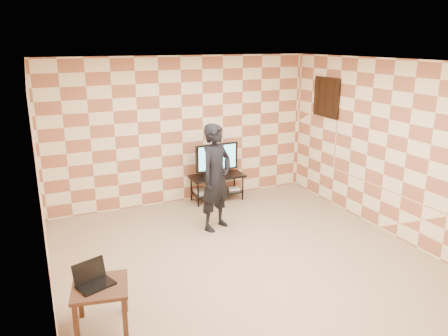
{
  "coord_description": "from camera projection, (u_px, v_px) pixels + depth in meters",
  "views": [
    {
      "loc": [
        -2.48,
        -5.02,
        2.95
      ],
      "look_at": [
        0.0,
        0.6,
        1.15
      ],
      "focal_mm": 35.0,
      "sensor_mm": 36.0,
      "label": 1
    }
  ],
  "objects": [
    {
      "name": "ceiling",
      "position": [
        243.0,
        61.0,
        5.44
      ],
      "size": [
        5.0,
        5.0,
        0.02
      ],
      "primitive_type": "cube",
      "color": "white",
      "rests_on": "wall_back"
    },
    {
      "name": "wall_front",
      "position": [
        374.0,
        241.0,
        3.63
      ],
      "size": [
        5.0,
        0.02,
        2.7
      ],
      "primitive_type": "cube",
      "color": "beige",
      "rests_on": "ground"
    },
    {
      "name": "floor",
      "position": [
        241.0,
        256.0,
        6.2
      ],
      "size": [
        5.0,
        5.0,
        0.0
      ],
      "primitive_type": "plane",
      "color": "tan",
      "rests_on": "ground"
    },
    {
      "name": "wall_right",
      "position": [
        386.0,
        147.0,
        6.79
      ],
      "size": [
        0.02,
        5.0,
        2.7
      ],
      "primitive_type": "cube",
      "color": "beige",
      "rests_on": "ground"
    },
    {
      "name": "wall_left",
      "position": [
        40.0,
        190.0,
        4.85
      ],
      "size": [
        0.02,
        5.0,
        2.7
      ],
      "primitive_type": "cube",
      "color": "beige",
      "rests_on": "ground"
    },
    {
      "name": "tv_stand",
      "position": [
        217.0,
        182.0,
        8.28
      ],
      "size": [
        1.03,
        0.46,
        0.5
      ],
      "color": "black",
      "rests_on": "floor"
    },
    {
      "name": "laptop",
      "position": [
        93.0,
        280.0,
        4.55
      ],
      "size": [
        0.43,
        0.39,
        0.24
      ],
      "color": "black",
      "rests_on": "side_table"
    },
    {
      "name": "side_table",
      "position": [
        100.0,
        293.0,
        4.57
      ],
      "size": [
        0.66,
        0.66,
        0.5
      ],
      "color": "#362013",
      "rests_on": "floor"
    },
    {
      "name": "tv",
      "position": [
        217.0,
        158.0,
        8.14
      ],
      "size": [
        0.85,
        0.17,
        0.62
      ],
      "color": "black",
      "rests_on": "tv_stand"
    },
    {
      "name": "person",
      "position": [
        216.0,
        177.0,
        6.92
      ],
      "size": [
        0.75,
        0.66,
        1.72
      ],
      "primitive_type": "imported",
      "rotation": [
        0.0,
        0.0,
        0.48
      ],
      "color": "black",
      "rests_on": "floor"
    },
    {
      "name": "game_console",
      "position": [
        234.0,
        189.0,
        8.43
      ],
      "size": [
        0.24,
        0.19,
        0.05
      ],
      "primitive_type": "cube",
      "rotation": [
        0.0,
        0.0,
        -0.22
      ],
      "color": "silver",
      "rests_on": "tv_stand"
    },
    {
      "name": "wall_back",
      "position": [
        182.0,
        131.0,
        8.01
      ],
      "size": [
        5.0,
        0.02,
        2.7
      ],
      "primitive_type": "cube",
      "color": "beige",
      "rests_on": "ground"
    },
    {
      "name": "dvd_player",
      "position": [
        206.0,
        191.0,
        8.28
      ],
      "size": [
        0.42,
        0.3,
        0.07
      ],
      "primitive_type": "cube",
      "rotation": [
        0.0,
        0.0,
        0.02
      ],
      "color": "silver",
      "rests_on": "tv_stand"
    },
    {
      "name": "wall_art",
      "position": [
        327.0,
        97.0,
        7.97
      ],
      "size": [
        0.04,
        0.72,
        0.72
      ],
      "color": "black",
      "rests_on": "wall_right"
    }
  ]
}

